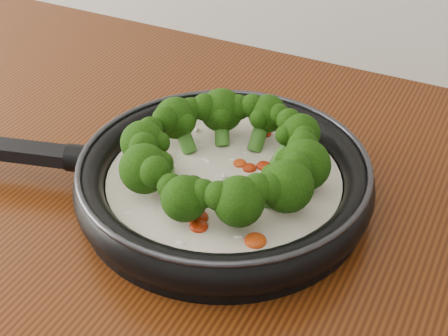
% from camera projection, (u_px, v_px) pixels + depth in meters
% --- Properties ---
extents(skillet, '(0.59, 0.44, 0.11)m').
position_uv_depth(skillet, '(222.00, 175.00, 0.78)').
color(skillet, black).
rests_on(skillet, counter).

